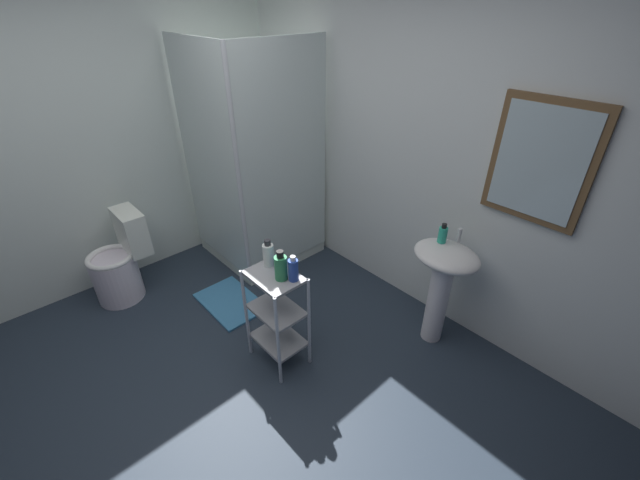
% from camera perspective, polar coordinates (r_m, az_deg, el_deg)
% --- Properties ---
extents(ground_plane, '(4.20, 4.20, 0.02)m').
position_cam_1_polar(ground_plane, '(2.85, -14.81, -21.73)').
color(ground_plane, '#252F3C').
extents(wall_back, '(4.20, 0.14, 2.50)m').
position_cam_1_polar(wall_back, '(3.10, 13.25, 12.50)').
color(wall_back, silver).
rests_on(wall_back, ground_plane).
extents(wall_left, '(0.10, 4.20, 2.50)m').
position_cam_1_polar(wall_left, '(3.68, -32.26, 11.49)').
color(wall_left, silver).
rests_on(wall_left, ground_plane).
extents(shower_stall, '(0.92, 0.92, 2.00)m').
position_cam_1_polar(shower_stall, '(3.80, -9.11, 3.60)').
color(shower_stall, white).
rests_on(shower_stall, ground_plane).
extents(pedestal_sink, '(0.46, 0.37, 0.81)m').
position_cam_1_polar(pedestal_sink, '(2.88, 17.29, -4.94)').
color(pedestal_sink, white).
rests_on(pedestal_sink, ground_plane).
extents(sink_faucet, '(0.03, 0.03, 0.10)m').
position_cam_1_polar(sink_faucet, '(2.83, 19.48, 0.66)').
color(sink_faucet, silver).
rests_on(sink_faucet, pedestal_sink).
extents(toilet, '(0.37, 0.49, 0.76)m').
position_cam_1_polar(toilet, '(3.72, -26.91, -3.18)').
color(toilet, white).
rests_on(toilet, ground_plane).
extents(storage_cart, '(0.38, 0.28, 0.74)m').
position_cam_1_polar(storage_cart, '(2.70, -6.28, -10.24)').
color(storage_cart, silver).
rests_on(storage_cart, ground_plane).
extents(hand_soap_bottle, '(0.06, 0.06, 0.14)m').
position_cam_1_polar(hand_soap_bottle, '(2.78, 17.31, 0.79)').
color(hand_soap_bottle, '#2DBC99').
rests_on(hand_soap_bottle, pedestal_sink).
extents(lotion_bottle_white, '(0.07, 0.07, 0.19)m').
position_cam_1_polar(lotion_bottle_white, '(2.56, -7.47, -2.03)').
color(lotion_bottle_white, white).
rests_on(lotion_bottle_white, storage_cart).
extents(shampoo_bottle_blue, '(0.06, 0.06, 0.17)m').
position_cam_1_polar(shampoo_bottle_blue, '(2.41, -3.88, -4.27)').
color(shampoo_bottle_blue, '#2A4BB1').
rests_on(shampoo_bottle_blue, storage_cart).
extents(body_wash_bottle_green, '(0.08, 0.08, 0.20)m').
position_cam_1_polar(body_wash_bottle_green, '(2.42, -5.68, -3.90)').
color(body_wash_bottle_green, '#2E8A54').
rests_on(body_wash_bottle_green, storage_cart).
extents(rinse_cup, '(0.08, 0.08, 0.09)m').
position_cam_1_polar(rinse_cup, '(2.53, -5.77, -3.31)').
color(rinse_cup, '#3870B2').
rests_on(rinse_cup, storage_cart).
extents(bath_mat, '(0.60, 0.40, 0.02)m').
position_cam_1_polar(bath_mat, '(3.50, -12.78, -8.70)').
color(bath_mat, teal).
rests_on(bath_mat, ground_plane).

